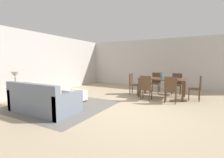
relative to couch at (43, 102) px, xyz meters
name	(u,v)px	position (x,y,z in m)	size (l,w,h in m)	color
ground_plane	(128,112)	(2.13, 1.14, -0.29)	(10.80, 10.80, 0.00)	tan
wall_back	(163,63)	(2.13, 6.14, 1.06)	(9.00, 0.12, 2.70)	beige
wall_left	(38,63)	(-2.37, 1.64, 1.06)	(0.12, 11.00, 2.70)	beige
area_rug	(61,105)	(-0.03, 0.68, -0.29)	(3.00, 2.80, 0.01)	slate
couch	(43,102)	(0.00, 0.00, 0.00)	(1.99, 0.98, 0.86)	slate
ottoman_table	(73,95)	(-0.06, 1.31, -0.06)	(0.91, 0.49, 0.42)	silver
side_table	(16,92)	(-1.30, 0.00, 0.17)	(0.40, 0.40, 0.59)	olive
table_lamp	(15,75)	(-1.30, 0.00, 0.71)	(0.26, 0.26, 0.53)	brown
dining_table	(162,80)	(2.61, 3.54, 0.38)	(1.73, 0.98, 0.76)	#513823
dining_chair_near_left	(146,87)	(2.20, 2.66, 0.23)	(0.41, 0.41, 0.92)	#513823
dining_chair_near_right	(171,88)	(3.06, 2.69, 0.23)	(0.42, 0.42, 0.92)	#513823
dining_chair_far_left	(156,81)	(2.17, 4.42, 0.23)	(0.40, 0.40, 0.92)	#513823
dining_chair_far_right	(177,83)	(3.08, 4.38, 0.23)	(0.41, 0.41, 0.92)	#513823
dining_chair_head_east	(197,87)	(3.86, 3.55, 0.23)	(0.41, 0.41, 0.92)	#513823
dining_chair_head_west	(133,83)	(1.39, 3.50, 0.23)	(0.42, 0.42, 0.92)	#513823
vase_centerpiece	(161,75)	(2.58, 3.52, 0.59)	(0.10, 0.10, 0.24)	slate
book_on_ottoman	(75,89)	(-0.02, 1.35, 0.14)	(0.26, 0.20, 0.03)	silver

